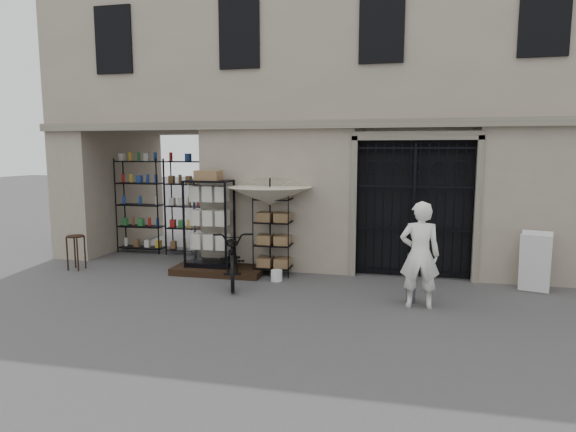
% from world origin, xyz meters
% --- Properties ---
extents(ground, '(80.00, 80.00, 0.00)m').
position_xyz_m(ground, '(0.00, 0.00, 0.00)').
color(ground, '#26262A').
rests_on(ground, ground).
extents(main_building, '(14.00, 4.00, 9.00)m').
position_xyz_m(main_building, '(0.00, 4.00, 4.50)').
color(main_building, gray).
rests_on(main_building, ground).
extents(shop_recess, '(3.00, 1.70, 3.00)m').
position_xyz_m(shop_recess, '(-4.50, 2.80, 1.50)').
color(shop_recess, black).
rests_on(shop_recess, ground).
extents(shop_shelving, '(2.70, 0.50, 2.50)m').
position_xyz_m(shop_shelving, '(-4.55, 3.30, 1.25)').
color(shop_shelving, black).
rests_on(shop_shelving, ground).
extents(iron_gate, '(2.50, 0.21, 3.00)m').
position_xyz_m(iron_gate, '(1.75, 2.28, 1.50)').
color(iron_gate, black).
rests_on(iron_gate, ground).
extents(step_platform, '(2.00, 0.90, 0.15)m').
position_xyz_m(step_platform, '(-2.40, 1.55, 0.07)').
color(step_platform, black).
rests_on(step_platform, ground).
extents(display_cabinet, '(1.11, 0.93, 2.07)m').
position_xyz_m(display_cabinet, '(-2.63, 1.61, 1.01)').
color(display_cabinet, black).
rests_on(display_cabinet, step_platform).
extents(wire_rack, '(0.94, 0.83, 1.77)m').
position_xyz_m(wire_rack, '(-1.20, 1.74, 0.87)').
color(wire_rack, black).
rests_on(wire_rack, ground).
extents(market_umbrella, '(1.79, 1.82, 2.55)m').
position_xyz_m(market_umbrella, '(-1.26, 1.69, 1.84)').
color(market_umbrella, black).
rests_on(market_umbrella, ground).
extents(white_bucket, '(0.31, 0.31, 0.23)m').
position_xyz_m(white_bucket, '(-1.01, 1.23, 0.11)').
color(white_bucket, silver).
rests_on(white_bucket, ground).
extents(bicycle, '(1.08, 1.32, 2.15)m').
position_xyz_m(bicycle, '(-1.84, 0.90, 0.00)').
color(bicycle, black).
rests_on(bicycle, ground).
extents(wooden_stool, '(0.47, 0.47, 0.79)m').
position_xyz_m(wooden_stool, '(-5.70, 1.18, 0.42)').
color(wooden_stool, black).
rests_on(wooden_stool, ground).
extents(steel_bollard, '(0.22, 0.22, 0.89)m').
position_xyz_m(steel_bollard, '(1.68, 0.34, 0.45)').
color(steel_bollard, '#585B63').
rests_on(steel_bollard, ground).
extents(shopkeeper, '(0.72, 1.87, 0.44)m').
position_xyz_m(shopkeeper, '(1.80, 0.12, 0.00)').
color(shopkeeper, white).
rests_on(shopkeeper, ground).
extents(easel_sign, '(0.70, 0.75, 1.13)m').
position_xyz_m(easel_sign, '(4.01, 1.54, 0.59)').
color(easel_sign, silver).
rests_on(easel_sign, ground).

